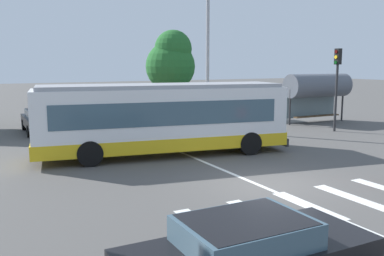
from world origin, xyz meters
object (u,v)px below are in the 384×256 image
at_px(foreground_sedan, 248,251).
at_px(parked_car_teal, 202,109).
at_px(parked_car_blue, 87,116).
at_px(parked_car_black, 41,119).
at_px(twin_arm_street_lamp, 208,41).
at_px(parked_car_white, 129,114).
at_px(background_tree_right, 171,61).
at_px(bus_stop_shelter, 318,86).
at_px(city_transit_bus, 163,118).
at_px(parked_car_red, 167,111).
at_px(traffic_light_far_corner, 337,76).

distance_m(foreground_sedan, parked_car_teal, 22.43).
bearing_deg(parked_car_blue, parked_car_black, -174.87).
relative_size(foreground_sedan, twin_arm_street_lamp, 0.53).
bearing_deg(parked_car_white, twin_arm_street_lamp, -49.34).
bearing_deg(parked_car_blue, parked_car_white, -0.17).
bearing_deg(background_tree_right, twin_arm_street_lamp, -99.68).
height_order(parked_car_white, background_tree_right, background_tree_right).
xyz_separation_m(parked_car_teal, twin_arm_street_lamp, (-1.89, -4.12, 4.44)).
relative_size(bus_stop_shelter, background_tree_right, 0.74).
distance_m(parked_car_teal, background_tree_right, 5.13).
bearing_deg(background_tree_right, parked_car_blue, -151.94).
height_order(city_transit_bus, parked_car_blue, city_transit_bus).
xyz_separation_m(city_transit_bus, background_tree_right, (6.36, 12.94, 2.49)).
xyz_separation_m(foreground_sedan, parked_car_teal, (10.10, 20.03, 0.00)).
xyz_separation_m(parked_car_black, parked_car_teal, (10.65, 0.34, 0.00)).
bearing_deg(background_tree_right, parked_car_black, -157.36).
bearing_deg(twin_arm_street_lamp, parked_car_red, 99.80).
bearing_deg(parked_car_blue, city_transit_bus, -82.88).
relative_size(city_transit_bus, bus_stop_shelter, 2.33).
bearing_deg(background_tree_right, bus_stop_shelter, -50.85).
bearing_deg(twin_arm_street_lamp, parked_car_blue, 146.66).
relative_size(parked_car_white, parked_car_teal, 0.99).
relative_size(city_transit_bus, parked_car_teal, 2.42).
distance_m(foreground_sedan, parked_car_blue, 20.03).
distance_m(parked_car_blue, parked_car_red, 5.39).
bearing_deg(bus_stop_shelter, parked_car_white, 159.34).
distance_m(parked_car_white, twin_arm_street_lamp, 6.91).
xyz_separation_m(parked_car_white, parked_car_red, (2.72, 0.19, 0.00)).
bearing_deg(foreground_sedan, background_tree_right, 68.18).
height_order(parked_car_blue, twin_arm_street_lamp, twin_arm_street_lamp).
relative_size(traffic_light_far_corner, bus_stop_shelter, 1.00).
xyz_separation_m(parked_car_teal, background_tree_right, (-0.52, 3.88, 3.32)).
height_order(parked_car_black, parked_car_white, same).
height_order(parked_car_red, traffic_light_far_corner, traffic_light_far_corner).
bearing_deg(parked_car_black, parked_car_white, 2.48).
bearing_deg(foreground_sedan, bus_stop_shelter, 43.44).
xyz_separation_m(city_transit_bus, parked_car_teal, (6.88, 9.06, -0.82)).
distance_m(city_transit_bus, background_tree_right, 14.63).
xyz_separation_m(traffic_light_far_corner, background_tree_right, (-5.13, 11.63, 0.89)).
height_order(city_transit_bus, background_tree_right, background_tree_right).
height_order(parked_car_blue, parked_car_teal, same).
relative_size(foreground_sedan, parked_car_red, 0.99).
distance_m(city_transit_bus, parked_car_white, 9.11).
distance_m(city_transit_bus, twin_arm_street_lamp, 7.90).
bearing_deg(city_transit_bus, parked_car_white, 80.20).
bearing_deg(background_tree_right, foreground_sedan, -111.82).
xyz_separation_m(foreground_sedan, parked_car_black, (-0.55, 19.68, 0.00)).
distance_m(twin_arm_street_lamp, background_tree_right, 8.20).
bearing_deg(parked_car_teal, background_tree_right, 97.67).
relative_size(city_transit_bus, parked_car_blue, 2.43).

